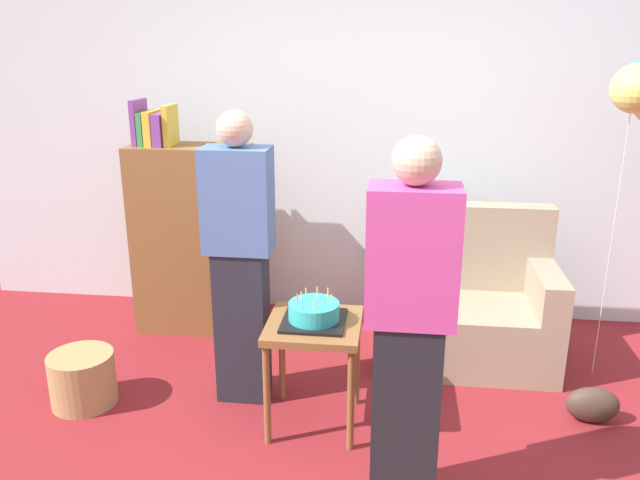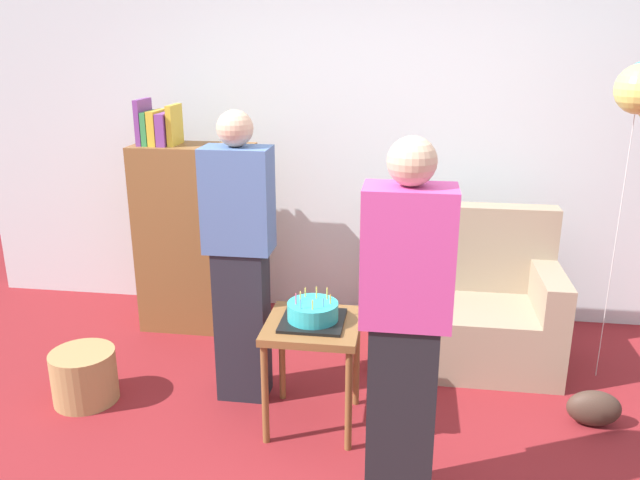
% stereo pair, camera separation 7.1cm
% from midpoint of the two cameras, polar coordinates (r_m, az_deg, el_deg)
% --- Properties ---
extents(wall_back, '(6.00, 0.10, 2.70)m').
position_cam_midpoint_polar(wall_back, '(4.54, 4.14, 9.83)').
color(wall_back, silver).
rests_on(wall_back, ground_plane).
extents(couch, '(1.10, 0.70, 0.96)m').
position_cam_midpoint_polar(couch, '(4.14, 12.39, -5.87)').
color(couch, gray).
rests_on(couch, ground_plane).
extents(bookshelf, '(0.80, 0.36, 1.60)m').
position_cam_midpoint_polar(bookshelf, '(4.43, -11.86, 0.34)').
color(bookshelf, brown).
rests_on(bookshelf, ground_plane).
extents(side_table, '(0.48, 0.48, 0.59)m').
position_cam_midpoint_polar(side_table, '(3.29, -1.17, -8.83)').
color(side_table, brown).
rests_on(side_table, ground_plane).
extents(birthday_cake, '(0.32, 0.32, 0.17)m').
position_cam_midpoint_polar(birthday_cake, '(3.23, -1.19, -6.61)').
color(birthday_cake, black).
rests_on(birthday_cake, side_table).
extents(person_blowing_candles, '(0.36, 0.22, 1.63)m').
position_cam_midpoint_polar(person_blowing_candles, '(3.45, -7.84, -1.72)').
color(person_blowing_candles, '#23232D').
rests_on(person_blowing_candles, ground_plane).
extents(person_holding_cake, '(0.36, 0.22, 1.63)m').
position_cam_midpoint_polar(person_holding_cake, '(2.61, 7.25, -8.22)').
color(person_holding_cake, black).
rests_on(person_holding_cake, ground_plane).
extents(wicker_basket, '(0.36, 0.36, 0.30)m').
position_cam_midpoint_polar(wicker_basket, '(3.87, -21.15, -11.62)').
color(wicker_basket, '#A88451').
rests_on(wicker_basket, ground_plane).
extents(handbag, '(0.28, 0.14, 0.20)m').
position_cam_midpoint_polar(handbag, '(3.77, 22.88, -13.56)').
color(handbag, '#473328').
rests_on(handbag, ground_plane).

